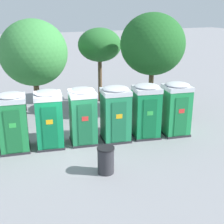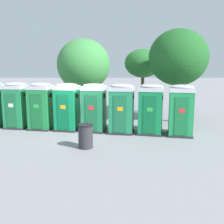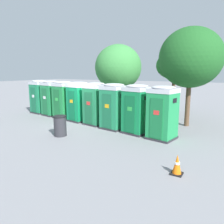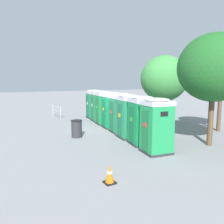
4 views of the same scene
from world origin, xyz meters
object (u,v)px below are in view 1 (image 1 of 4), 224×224
(portapotty_3, at_px, (49,119))
(portapotty_6, at_px, (146,111))
(portapotty_5, at_px, (116,114))
(street_tree_2, at_px, (100,45))
(trash_can, at_px, (106,160))
(portapotty_2, at_px, (13,122))
(portapotty_7, at_px, (176,109))
(portapotty_4, at_px, (83,116))
(street_tree_1, at_px, (34,53))
(street_tree_0, at_px, (153,44))

(portapotty_3, bearing_deg, portapotty_6, -9.70)
(portapotty_3, height_order, portapotty_5, same)
(portapotty_3, xyz_separation_m, street_tree_2, (4.60, 5.50, 2.31))
(trash_can, bearing_deg, street_tree_2, 69.24)
(portapotty_2, height_order, portapotty_6, same)
(street_tree_2, bearing_deg, portapotty_7, -79.39)
(portapotty_3, xyz_separation_m, portapotty_4, (1.47, -0.23, 0.00))
(portapotty_2, distance_m, street_tree_1, 5.24)
(portapotty_5, bearing_deg, street_tree_1, 116.21)
(street_tree_1, bearing_deg, street_tree_2, 12.14)
(portapotty_2, relative_size, street_tree_1, 0.48)
(portapotty_4, bearing_deg, trash_can, -92.72)
(portapotty_2, height_order, portapotty_4, same)
(portapotty_7, height_order, street_tree_2, street_tree_2)
(portapotty_4, bearing_deg, street_tree_2, 61.29)
(street_tree_2, xyz_separation_m, trash_can, (-3.28, -8.65, -3.07))
(portapotty_2, height_order, street_tree_2, street_tree_2)
(portapotty_7, xyz_separation_m, trash_can, (-4.51, -2.08, -0.77))
(portapotty_6, distance_m, street_tree_0, 4.36)
(portapotty_3, height_order, portapotty_7, same)
(street_tree_1, xyz_separation_m, street_tree_2, (4.22, 0.91, 0.11))
(portapotty_2, relative_size, portapotty_5, 1.00)
(portapotty_3, bearing_deg, portapotty_2, 171.63)
(portapotty_5, xyz_separation_m, street_tree_2, (1.69, 6.05, 2.31))
(portapotty_7, distance_m, street_tree_0, 4.16)
(portapotty_3, distance_m, portapotty_4, 1.48)
(portapotty_6, bearing_deg, trash_can, -141.92)
(portapotty_3, relative_size, street_tree_1, 0.48)
(street_tree_1, bearing_deg, portapotty_4, -77.35)
(street_tree_0, height_order, street_tree_2, street_tree_0)
(street_tree_1, bearing_deg, portapotty_7, -46.05)
(portapotty_4, bearing_deg, portapotty_5, -12.48)
(portapotty_4, height_order, street_tree_2, street_tree_2)
(portapotty_7, height_order, street_tree_1, street_tree_1)
(portapotty_5, bearing_deg, street_tree_2, 74.39)
(portapotty_4, xyz_separation_m, street_tree_1, (-1.08, 4.82, 2.20))
(portapotty_4, relative_size, street_tree_1, 0.48)
(portapotty_2, distance_m, street_tree_0, 8.46)
(portapotty_2, bearing_deg, portapotty_3, -8.37)
(street_tree_2, bearing_deg, portapotty_3, -129.93)
(portapotty_4, xyz_separation_m, portapotty_6, (2.92, -0.52, -0.00))
(street_tree_2, relative_size, trash_can, 4.54)
(street_tree_1, bearing_deg, trash_can, -83.04)
(portapotty_4, xyz_separation_m, trash_can, (-0.14, -2.92, -0.77))
(portapotty_2, bearing_deg, portapotty_6, -9.37)
(portapotty_6, relative_size, portapotty_7, 1.00)
(portapotty_5, height_order, portapotty_7, same)
(portapotty_5, xyz_separation_m, street_tree_0, (3.43, 2.67, 2.63))
(portapotty_3, distance_m, street_tree_1, 5.11)
(portapotty_5, height_order, street_tree_1, street_tree_1)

